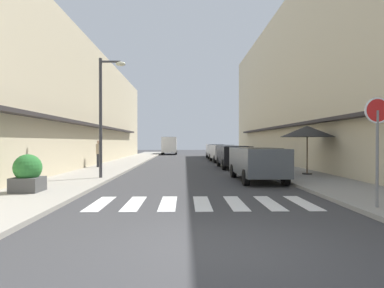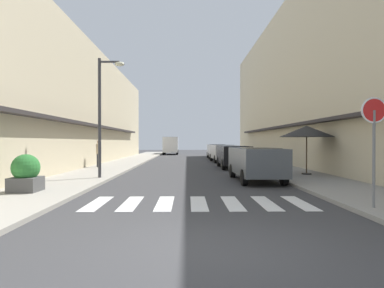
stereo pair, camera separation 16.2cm
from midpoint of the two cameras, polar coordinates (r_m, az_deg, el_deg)
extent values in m
plane|color=#38383A|center=(21.98, -0.24, -4.12)|extent=(92.25, 92.25, 0.00)
cube|color=#9E998E|center=(22.49, -13.74, -3.87)|extent=(2.98, 58.71, 0.12)
cube|color=gray|center=(22.68, 13.14, -3.83)|extent=(2.98, 58.71, 0.12)
cube|color=beige|center=(24.76, -22.30, 6.18)|extent=(5.00, 39.74, 8.47)
cube|color=#332D2D|center=(23.81, -16.09, 2.96)|extent=(0.50, 27.82, 0.16)
cube|color=beige|center=(25.29, 21.44, 10.02)|extent=(5.00, 39.74, 11.93)
cube|color=#332D2D|center=(24.03, 15.36, 2.94)|extent=(0.50, 27.82, 0.16)
cube|color=silver|center=(9.56, -16.34, -10.04)|extent=(0.45, 2.20, 0.01)
cube|color=silver|center=(9.36, -10.62, -10.25)|extent=(0.45, 2.20, 0.01)
cube|color=silver|center=(9.26, -4.72, -10.37)|extent=(0.45, 2.20, 0.01)
cube|color=silver|center=(9.25, 1.27, -10.38)|extent=(0.45, 2.20, 0.01)
cube|color=silver|center=(9.34, 7.19, -10.27)|extent=(0.45, 2.20, 0.01)
cube|color=silver|center=(9.53, 12.94, -10.07)|extent=(0.45, 2.20, 0.01)
cube|color=silver|center=(9.80, 18.41, -9.79)|extent=(0.45, 2.20, 0.01)
cube|color=#4C5156|center=(14.55, 11.04, -2.95)|extent=(1.84, 4.41, 1.13)
cube|color=black|center=(14.32, 11.23, -1.78)|extent=(1.52, 2.48, 0.56)
cylinder|color=black|center=(15.84, 7.00, -4.72)|extent=(0.23, 0.64, 0.64)
cylinder|color=black|center=(16.18, 12.58, -4.62)|extent=(0.23, 0.64, 0.64)
cylinder|color=black|center=(13.02, 9.11, -5.84)|extent=(0.23, 0.64, 0.64)
cylinder|color=black|center=(13.43, 15.80, -5.66)|extent=(0.23, 0.64, 0.64)
cube|color=black|center=(21.40, 7.04, -1.87)|extent=(1.78, 4.29, 1.13)
cube|color=black|center=(21.18, 7.13, -1.07)|extent=(1.49, 2.41, 0.56)
cylinder|color=black|center=(22.72, 4.51, -3.16)|extent=(0.22, 0.64, 0.64)
cylinder|color=black|center=(22.95, 8.47, -3.13)|extent=(0.22, 0.64, 0.64)
cylinder|color=black|center=(19.92, 5.40, -3.66)|extent=(0.22, 0.64, 0.64)
cylinder|color=black|center=(20.18, 9.89, -3.62)|extent=(0.22, 0.64, 0.64)
cube|color=silver|center=(27.65, 5.14, -1.35)|extent=(1.95, 4.34, 1.13)
cube|color=black|center=(27.43, 5.20, -0.73)|extent=(1.58, 2.46, 0.56)
cylinder|color=black|center=(28.95, 3.14, -2.39)|extent=(0.25, 0.65, 0.64)
cylinder|color=black|center=(29.19, 6.24, -2.37)|extent=(0.25, 0.65, 0.64)
cylinder|color=black|center=(26.16, 3.92, -2.69)|extent=(0.25, 0.65, 0.64)
cylinder|color=black|center=(26.43, 7.34, -2.66)|extent=(0.25, 0.65, 0.64)
cube|color=silver|center=(33.29, 4.05, -1.05)|extent=(1.79, 4.44, 1.13)
cube|color=black|center=(33.06, 4.08, -0.53)|extent=(1.49, 2.49, 0.56)
cylinder|color=black|center=(34.71, 2.54, -1.92)|extent=(0.23, 0.64, 0.64)
cylinder|color=black|center=(34.84, 5.15, -1.91)|extent=(0.23, 0.64, 0.64)
cylinder|color=black|center=(31.80, 2.84, -2.14)|extent=(0.23, 0.64, 0.64)
cylinder|color=black|center=(31.93, 5.69, -2.13)|extent=(0.23, 0.64, 0.64)
cube|color=silver|center=(44.40, -4.07, -0.10)|extent=(2.02, 5.43, 2.03)
cube|color=black|center=(44.13, -4.09, 0.88)|extent=(1.68, 3.05, 0.56)
cylinder|color=black|center=(46.24, -5.11, -1.34)|extent=(0.23, 0.64, 0.64)
cylinder|color=black|center=(46.18, -2.89, -1.34)|extent=(0.23, 0.64, 0.64)
cylinder|color=black|center=(42.68, -5.36, -1.48)|extent=(0.23, 0.64, 0.64)
cylinder|color=black|center=(42.62, -2.95, -1.49)|extent=(0.23, 0.64, 0.64)
cylinder|color=slate|center=(9.16, 29.38, -2.29)|extent=(0.07, 0.07, 2.39)
cylinder|color=red|center=(9.19, 29.41, 5.17)|extent=(0.64, 0.03, 0.64)
torus|color=white|center=(9.19, 29.41, 5.17)|extent=(0.65, 0.05, 0.65)
cylinder|color=#38383D|center=(15.19, -16.10, 4.43)|extent=(0.14, 0.14, 5.37)
cylinder|color=#38383D|center=(15.47, -14.46, 13.87)|extent=(0.90, 0.10, 0.10)
ellipsoid|color=beige|center=(15.35, -12.77, 13.59)|extent=(0.44, 0.28, 0.20)
cylinder|color=#262626|center=(17.09, 19.34, -4.94)|extent=(0.48, 0.48, 0.06)
cylinder|color=#4C3823|center=(17.02, 19.35, -1.47)|extent=(0.06, 0.06, 2.13)
cone|color=black|center=(17.02, 19.36, 2.12)|extent=(2.63, 2.63, 0.55)
cube|color=#4C4C4C|center=(11.85, -27.29, -6.34)|extent=(0.87, 0.87, 0.47)
sphere|color=#2D7533|center=(11.80, -27.30, -3.73)|extent=(0.88, 0.88, 0.88)
cylinder|color=#282B33|center=(21.55, -16.32, -2.80)|extent=(0.26, 0.26, 0.83)
cylinder|color=tan|center=(21.52, -16.32, -0.82)|extent=(0.34, 0.34, 0.66)
sphere|color=tan|center=(21.51, -16.32, 0.35)|extent=(0.22, 0.22, 0.22)
camera|label=1|loc=(0.08, -90.21, 0.00)|focal=30.30mm
camera|label=2|loc=(0.08, 89.79, 0.00)|focal=30.30mm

